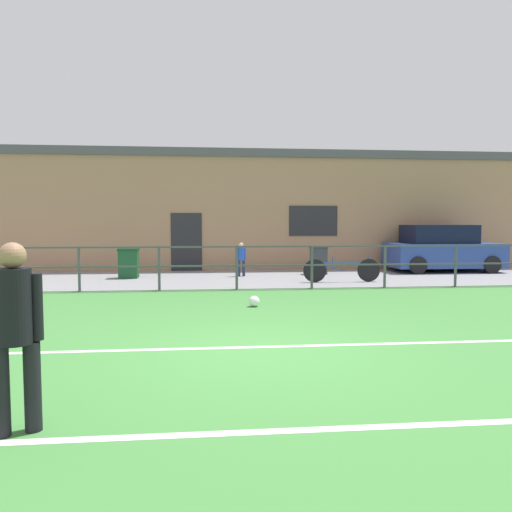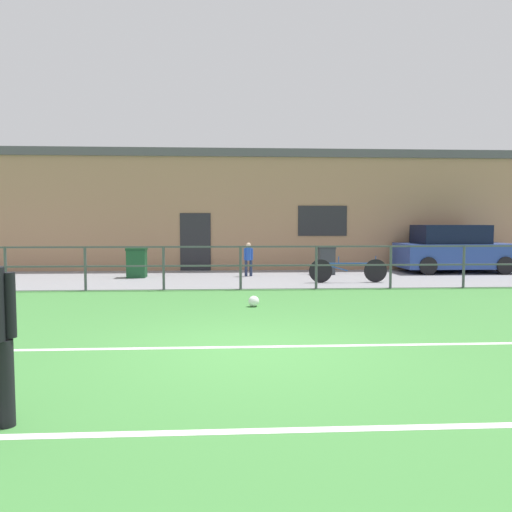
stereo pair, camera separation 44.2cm
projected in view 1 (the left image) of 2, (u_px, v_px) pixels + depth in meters
ground at (262, 350)px, 6.73m from camera, size 60.00×44.00×0.04m
field_line_touchline at (261, 347)px, 6.82m from camera, size 36.00×0.11×0.00m
field_line_hash at (297, 430)px, 4.08m from camera, size 36.00×0.11×0.00m
pavement_strip at (232, 278)px, 15.16m from camera, size 48.00×5.00×0.02m
perimeter_fence at (237, 261)px, 12.63m from camera, size 36.07×0.07×1.15m
clubhouse_facade at (227, 211)px, 18.68m from camera, size 28.00×2.56×4.43m
player_goalkeeper at (15, 326)px, 3.96m from camera, size 0.41×0.28×1.59m
soccer_ball_match at (254, 301)px, 10.11m from camera, size 0.23×0.23×0.23m
spectator_child at (241, 257)px, 15.65m from camera, size 0.30×0.19×1.09m
parked_car_red at (442, 250)px, 17.27m from camera, size 3.88×1.89×1.66m
bicycle_parked_1 at (342, 270)px, 14.16m from camera, size 2.29×0.04×0.77m
trash_bin_0 at (318, 260)px, 16.34m from camera, size 0.55×0.47×0.94m
trash_bin_1 at (129, 263)px, 15.17m from camera, size 0.61×0.52×0.94m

